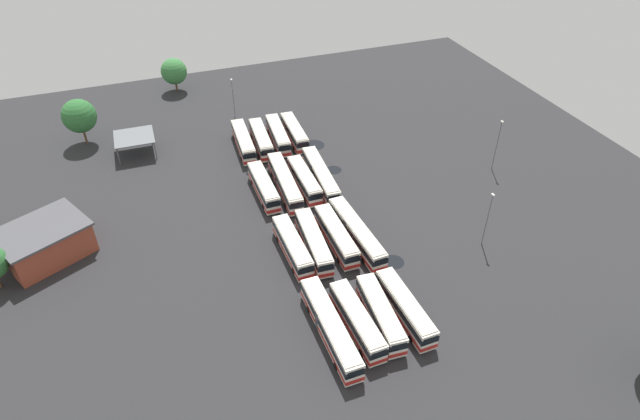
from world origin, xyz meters
name	(u,v)px	position (x,y,z in m)	size (l,w,h in m)	color
ground_plane	(309,218)	(0.00, 0.00, 0.00)	(129.39, 129.39, 0.00)	#28282B
bus_row0_slot0	(243,141)	(-24.45, -4.62, 1.80)	(13.07, 3.18, 3.39)	silver
bus_row0_slot1	(261,139)	(-24.06, -1.23, 1.80)	(12.34, 3.30, 3.39)	silver
bus_row0_slot2	(278,135)	(-24.52, 2.31, 1.80)	(12.54, 3.44, 3.39)	silver
bus_row0_slot3	(294,132)	(-24.36, 5.62, 1.80)	(12.22, 2.92, 3.39)	silver
bus_row1_slot0	(264,187)	(-8.44, -5.06, 1.80)	(12.15, 2.54, 3.39)	silver
bus_row1_slot1	(285,182)	(-8.51, -1.31, 1.80)	(15.56, 3.24, 3.39)	silver
bus_row1_slot2	(304,180)	(-7.90, 2.03, 1.80)	(12.14, 2.58, 3.39)	silver
bus_row1_slot3	(320,176)	(-8.28, 5.12, 1.80)	(15.58, 3.40, 3.39)	silver
bus_row2_slot0	(293,246)	(7.79, -5.21, 1.80)	(12.04, 2.62, 3.39)	silver
bus_row2_slot1	(314,242)	(7.89, -1.98, 1.80)	(13.06, 3.34, 3.39)	silver
bus_row2_slot2	(336,236)	(7.78, 1.68, 1.80)	(12.59, 2.55, 3.39)	silver
bus_row2_slot3	(356,232)	(8.12, 4.81, 1.80)	(15.55, 3.14, 3.39)	silver
bus_row3_slot0	(330,327)	(23.84, -5.53, 1.80)	(15.48, 2.60, 3.39)	silver
bus_row3_slot1	(357,321)	(24.08, -2.00, 1.80)	(12.23, 2.83, 3.39)	silver
bus_row3_slot2	(380,314)	(24.07, 1.24, 1.80)	(12.05, 3.27, 3.39)	silver
bus_row3_slot3	(405,308)	(24.26, 4.66, 1.80)	(12.42, 2.74, 3.39)	silver
depot_building	(45,242)	(-4.89, -38.98, 2.58)	(13.54, 14.78, 5.12)	#99422D
maintenance_shelter	(134,137)	(-30.28, -24.03, 3.43)	(7.28, 7.34, 3.62)	slate
lamp_post_far_corner	(488,218)	(15.22, 22.54, 5.05)	(0.56, 0.28, 9.26)	slate
lamp_post_by_building	(233,96)	(-38.56, -3.08, 4.61)	(0.56, 0.28, 8.39)	slate
lamp_post_near_entrance	(497,144)	(-2.06, 36.21, 5.29)	(0.56, 0.28, 9.74)	slate
tree_east_edge	(79,116)	(-37.57, -33.00, 5.91)	(6.43, 6.43, 9.13)	brown
tree_northwest	(174,71)	(-55.60, -12.79, 4.73)	(5.83, 5.83, 7.66)	brown
puddle_back_corner	(250,174)	(-15.77, -5.66, 0.00)	(1.54, 1.54, 0.01)	black
puddle_between_rows	(314,145)	(-21.30, 8.57, 0.00)	(4.14, 4.14, 0.01)	black
puddle_near_shelter	(394,262)	(14.25, 8.16, 0.00)	(3.13, 3.13, 0.01)	black
puddle_front_lane	(334,170)	(-11.68, 8.96, 0.00)	(2.85, 2.85, 0.01)	black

